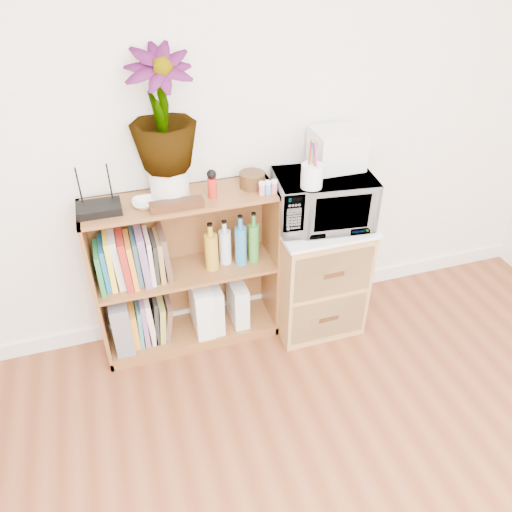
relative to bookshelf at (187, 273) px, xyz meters
name	(u,v)px	position (x,y,z in m)	size (l,w,h in m)	color
skirting_board	(242,303)	(0.35, 0.14, -0.42)	(4.00, 0.02, 0.10)	white
bookshelf	(187,273)	(0.00, 0.00, 0.00)	(1.00, 0.30, 0.95)	brown
wicker_unit	(315,274)	(0.75, -0.08, -0.12)	(0.50, 0.45, 0.70)	#9E7542
microwave	(323,200)	(0.75, -0.08, 0.39)	(0.51, 0.34, 0.28)	silver
pen_cup	(312,176)	(0.63, -0.17, 0.59)	(0.11, 0.11, 0.12)	white
small_appliance	(337,149)	(0.85, 0.00, 0.63)	(0.26, 0.22, 0.21)	silver
router	(99,208)	(-0.39, -0.02, 0.49)	(0.21, 0.14, 0.04)	black
white_bowl	(146,203)	(-0.17, -0.03, 0.49)	(0.13, 0.13, 0.03)	white
plant_pot	(169,183)	(-0.04, 0.02, 0.56)	(0.19, 0.19, 0.16)	silver
potted_plant	(161,111)	(-0.04, 0.02, 0.91)	(0.31, 0.31, 0.56)	#3B712D
trinket_box	(177,205)	(-0.03, -0.10, 0.50)	(0.26, 0.07, 0.04)	#3B2310
kokeshi_doll	(212,188)	(0.16, -0.04, 0.53)	(0.05, 0.05, 0.10)	red
wooden_bowl	(252,180)	(0.38, 0.01, 0.51)	(0.13, 0.13, 0.08)	#3A2210
paint_jars	(268,188)	(0.44, -0.09, 0.51)	(0.12, 0.04, 0.06)	pink
file_box	(121,320)	(-0.40, 0.00, -0.24)	(0.10, 0.26, 0.33)	slate
magazine_holder_left	(201,306)	(0.06, -0.01, -0.24)	(0.10, 0.26, 0.32)	white
magazine_holder_mid	(212,305)	(0.13, -0.01, -0.25)	(0.10, 0.24, 0.30)	silver
magazine_holder_right	(238,301)	(0.28, -0.01, -0.27)	(0.09, 0.22, 0.28)	silver
cookbooks	(132,259)	(-0.28, 0.00, 0.16)	(0.37, 0.20, 0.30)	#207B3B
liquor_bottles	(230,241)	(0.25, 0.00, 0.17)	(0.31, 0.07, 0.30)	#B99222
lower_books	(150,319)	(-0.24, 0.00, -0.27)	(0.24, 0.19, 0.30)	orange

